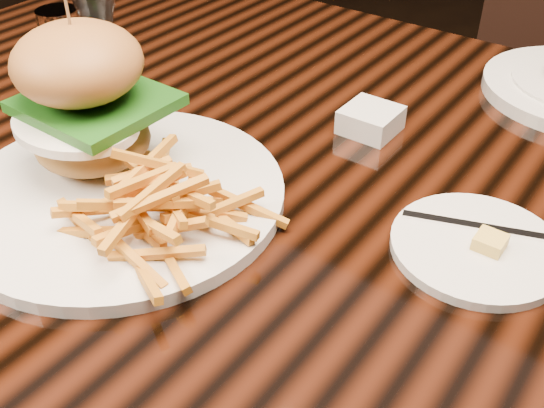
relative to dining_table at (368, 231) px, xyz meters
The scene contains 6 objects.
dining_table is the anchor object (origin of this frame).
burger_plate 0.31m from the dining_table, 137.97° to the right, with size 0.34×0.34×0.22m.
side_saucer 0.17m from the dining_table, 20.60° to the right, with size 0.16×0.16×0.02m.
ramekin 0.14m from the dining_table, 121.65° to the left, with size 0.06×0.06×0.03m, color silver.
wine_glass 0.41m from the dining_table, behind, with size 0.06×0.06×0.16m.
water_tumbler 0.54m from the dining_table, behind, with size 0.06×0.06×0.08m, color white.
Camera 1 is at (0.25, -0.54, 1.15)m, focal length 42.00 mm.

